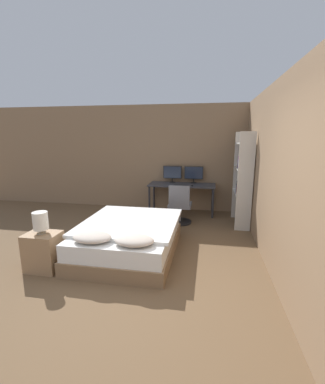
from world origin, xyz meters
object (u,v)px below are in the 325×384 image
Objects in this scene: office_chair at (180,208)px; desk at (182,187)px; bed at (129,238)px; monitor_right at (194,174)px; computer_mouse at (192,185)px; bookshelf at (243,176)px; bedside_lamp at (40,221)px; nightstand at (44,252)px; keyboard at (181,185)px; monitor_left at (172,173)px.

desk is at bearing 93.12° from office_chair.
bed is 4.14× the size of monitor_right.
computer_mouse is 1.24m from bookshelf.
bedside_lamp is (-1.05, -0.76, 0.48)m from bed.
nightstand is 1.75× the size of bedside_lamp.
bed is at bearing -105.76° from keyboard.
monitor_left is at bearing 82.50° from bed.
bed is 1.19× the size of desk.
keyboard is at bearing 74.24° from bed.
bed is 6.15× the size of bedside_lamp.
keyboard reaches higher than desk.
bedside_lamp is 3.39m from keyboard.
bookshelf reaches higher than nightstand.
bedside_lamp is 0.19× the size of desk.
keyboard is 0.26m from computer_mouse.
bookshelf reaches higher than office_chair.
monitor_left is at bearing 67.63° from bedside_lamp.
bed is 5.69× the size of keyboard.
office_chair is at bearing -85.71° from keyboard.
office_chair is 0.44× the size of bookshelf.
bed is 1.38m from bedside_lamp.
monitor_left is at bearing 151.20° from bookshelf.
bookshelf is (1.32, 0.11, 0.73)m from office_chair.
bedside_lamp is 3.58m from desk.
bedside_lamp is at bearing 14.04° from nightstand.
monitor_left and monitor_right have the same top height.
monitor_left is at bearing 140.99° from desk.
nightstand is at bearing -117.76° from desk.
keyboard is (1.67, 2.95, 0.01)m from bedside_lamp.
computer_mouse reaches higher than keyboard.
nightstand is at bearing -144.20° from bed.
office_chair is (0.66, 1.62, 0.10)m from bed.
office_chair is (-0.23, -1.01, -0.63)m from monitor_right.
bed is at bearing -104.40° from desk.
nightstand is 7.95× the size of computer_mouse.
bed is at bearing -97.50° from monitor_left.
nightstand is 0.28× the size of bookshelf.
bookshelf is (1.37, -0.68, 0.43)m from desk.
nightstand is 1.18× the size of monitor_left.
bedside_lamp is 0.67× the size of monitor_right.
bedside_lamp is 3.53m from computer_mouse.
desk is (1.67, 3.17, -0.08)m from bedside_lamp.
monitor_left is 1.23m from office_chair.
monitor_right reaches higher than bed.
bedside_lamp is at bearing -112.37° from monitor_left.
monitor_right is at bearing 60.21° from bedside_lamp.
bookshelf is (1.99, 1.73, 0.83)m from bed.
monitor_left is 1.87m from bookshelf.
monitor_right is 1.42m from bookshelf.
office_chair is at bearing -102.76° from monitor_right.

